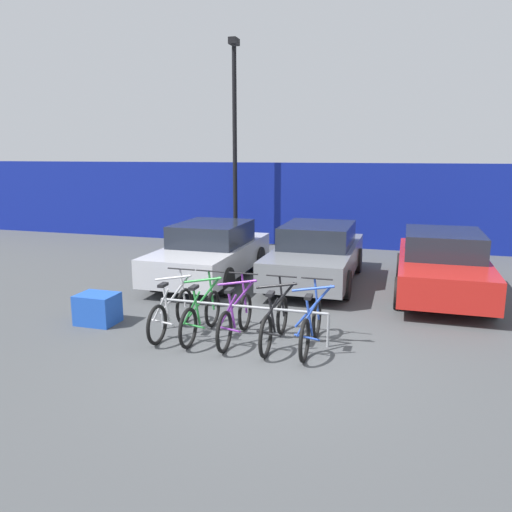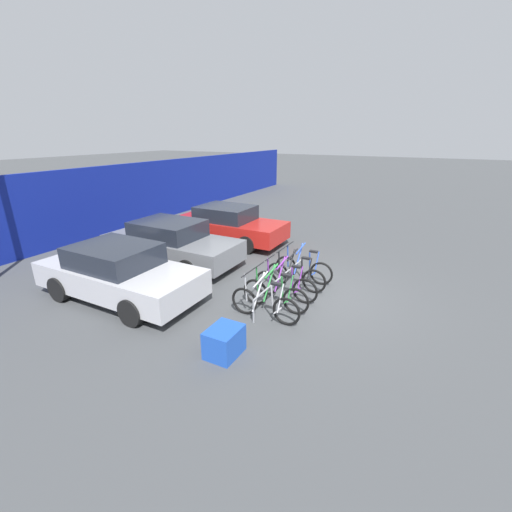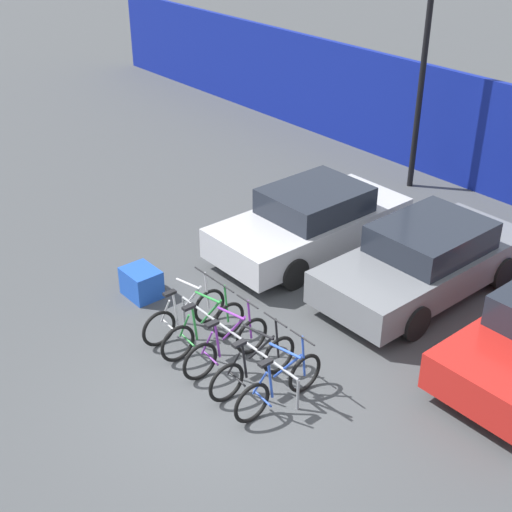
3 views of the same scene
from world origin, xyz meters
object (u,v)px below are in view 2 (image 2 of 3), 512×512
object	(u,v)px
bicycle_purple	(285,285)
car_red	(228,225)
bicycle_green	(275,295)
bicycle_black	(295,276)
bicycle_blue	(303,269)
car_silver	(119,273)
bike_rack	(281,280)
car_grey	(171,243)
cargo_crate	(224,342)
bicycle_silver	(265,304)

from	to	relation	value
bicycle_purple	car_red	distance (m)	5.18
bicycle_green	bicycle_black	distance (m)	1.28
bicycle_purple	bicycle_blue	bearing A→B (deg)	0.43
bicycle_black	car_silver	size ratio (longest dim) A/B	0.40
bike_rack	car_silver	distance (m)	4.07
bike_rack	car_grey	world-z (taller)	car_grey
car_grey	cargo_crate	xyz separation A→B (m)	(-3.30, -4.13, -0.42)
bike_rack	car_silver	world-z (taller)	car_silver
car_grey	bicycle_silver	bearing A→B (deg)	-112.79
bicycle_green	bicycle_blue	world-z (taller)	same
car_silver	bike_rack	bearing A→B (deg)	-61.18
bicycle_blue	cargo_crate	bearing A→B (deg)	-178.96
bicycle_purple	bicycle_blue	xyz separation A→B (m)	(1.26, 0.00, 0.00)
bicycle_black	cargo_crate	xyz separation A→B (m)	(-3.35, 0.08, -0.10)
bicycle_silver	bicycle_black	world-z (taller)	same
bicycle_silver	bicycle_black	distance (m)	1.83
bicycle_green	bicycle_black	bearing A→B (deg)	1.60
car_grey	cargo_crate	distance (m)	5.30
bike_rack	car_silver	bearing A→B (deg)	118.82
bike_rack	car_grey	bearing A→B (deg)	82.16
car_silver	car_grey	size ratio (longest dim) A/B	0.97
bicycle_silver	car_grey	distance (m)	4.58
bicycle_silver	cargo_crate	distance (m)	1.53
bicycle_green	car_grey	world-z (taller)	car_grey
bicycle_black	car_red	world-z (taller)	car_red
bicycle_purple	cargo_crate	bearing A→B (deg)	178.63
bicycle_green	bicycle_black	world-z (taller)	same
car_red	bike_rack	bearing A→B (deg)	-132.07
cargo_crate	car_grey	bearing A→B (deg)	51.42
car_silver	car_red	distance (m)	5.33
bicycle_black	car_red	size ratio (longest dim) A/B	0.39
bicycle_green	bicycle_black	size ratio (longest dim) A/B	1.00
car_silver	car_grey	xyz separation A→B (m)	(2.52, 0.51, 0.00)
bicycle_silver	bicycle_green	distance (m)	0.55
bicycle_black	bicycle_green	bearing A→B (deg)	-178.33
bicycle_silver	bicycle_black	bearing A→B (deg)	2.90
bicycle_purple	car_grey	distance (m)	4.27
bicycle_green	car_grey	size ratio (longest dim) A/B	0.39
bike_rack	cargo_crate	bearing A→B (deg)	-178.65
bicycle_green	car_grey	bearing A→B (deg)	75.42
bike_rack	bicycle_blue	distance (m)	1.22
cargo_crate	bicycle_blue	bearing A→B (deg)	-1.22
bicycle_silver	bicycle_purple	bearing A→B (deg)	2.90
bicycle_blue	cargo_crate	size ratio (longest dim) A/B	2.44
bicycle_blue	car_silver	distance (m)	4.89
bicycle_silver	bicycle_purple	world-z (taller)	same
bicycle_silver	cargo_crate	size ratio (longest dim) A/B	2.44
bicycle_green	car_grey	xyz separation A→B (m)	(1.22, 4.22, 0.31)
bicycle_silver	car_red	bearing A→B (deg)	43.17
bike_rack	bicycle_black	xyz separation A→B (m)	(0.61, -0.15, -0.10)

